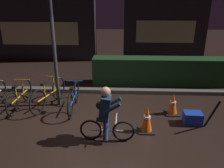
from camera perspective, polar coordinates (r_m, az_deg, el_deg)
The scene contains 14 objects.
ground_plane at distance 5.41m, azimuth -2.46°, elevation -11.18°, with size 40.00×40.00×0.00m, color black.
sidewalk_curb at distance 7.35m, azimuth -0.98°, elevation -1.72°, with size 12.00×0.24×0.12m, color #56544F.
hedge_row at distance 8.15m, azimuth 12.16°, elevation 3.28°, with size 4.80×0.70×0.97m, color #19381C.
storefront_left at distance 11.83m, azimuth -18.09°, elevation 15.27°, with size 5.46×0.54×3.91m.
storefront_right at distance 12.00m, azimuth 13.71°, elevation 16.82°, with size 4.21×0.54×4.37m.
street_post at distance 6.22m, azimuth -14.57°, elevation 7.17°, with size 0.10×0.10×2.95m, color #2D2D33.
parked_bike_left_mid at distance 6.77m, azimuth -22.76°, elevation -2.84°, with size 0.46×1.62×0.75m.
parked_bike_center_left at distance 6.56m, azimuth -16.00°, elevation -2.52°, with size 0.56×1.70×0.80m.
parked_bike_center_right at distance 6.21m, azimuth -9.89°, elevation -3.54°, with size 0.46×1.64×0.76m.
traffic_cone_near at distance 5.18m, azimuth 9.02°, elevation -8.97°, with size 0.36×0.36×0.65m.
traffic_cone_far at distance 6.11m, azimuth 15.46°, elevation -5.02°, with size 0.36×0.36×0.59m.
blue_crate at distance 5.85m, azimuth 20.10°, elevation -8.26°, with size 0.44×0.32×0.30m, color #193DB7.
cyclist at distance 4.68m, azimuth -1.61°, elevation -7.74°, with size 1.19×0.52×1.25m.
closed_umbrella at distance 5.65m, azimuth 24.48°, elevation -7.06°, with size 0.05×0.05×0.85m, color black.
Camera 1 is at (0.44, -4.58, 2.85)m, focal length 35.36 mm.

